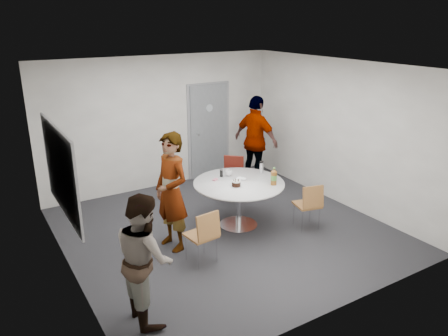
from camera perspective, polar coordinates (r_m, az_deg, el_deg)
floor at (r=7.42m, az=0.18°, el=-8.11°), size 5.00×5.00×0.00m
ceiling at (r=6.63m, az=0.20°, el=13.11°), size 5.00×5.00×0.00m
wall_back at (r=9.05m, az=-8.19°, el=5.88°), size 5.00×0.00×5.00m
wall_left at (r=6.05m, az=-20.42°, el=-1.89°), size 0.00×5.00×5.00m
wall_right at (r=8.44m, az=14.84°, el=4.46°), size 0.00×5.00×5.00m
wall_front at (r=5.08m, az=15.21°, el=-5.30°), size 5.00×0.00×5.00m
door at (r=9.59m, az=-2.01°, el=4.81°), size 1.02×0.17×2.12m
whiteboard at (r=6.21m, az=-20.56°, el=-0.39°), size 0.04×1.90×1.25m
table at (r=7.31m, az=2.11°, el=-2.67°), size 1.52×1.52×1.09m
chair_near_left at (r=6.26m, az=-2.61°, el=-8.40°), size 0.44×0.47×0.83m
chair_near_right at (r=7.38m, az=11.12°, el=-4.42°), size 0.47×0.50×0.81m
chair_far at (r=8.48m, az=1.18°, el=-0.72°), size 0.59×0.59×0.85m
person_main at (r=6.58m, az=-6.87°, el=-3.13°), size 0.55×0.74×1.83m
person_left at (r=5.18m, az=-10.33°, el=-11.46°), size 0.61×0.78×1.57m
person_right at (r=9.18m, az=4.19°, el=3.58°), size 0.72×1.18×1.88m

